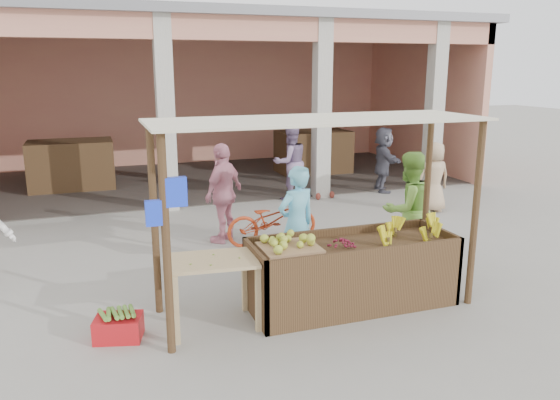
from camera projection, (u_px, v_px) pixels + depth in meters
name	position (u px, v px, depth m)	size (l,w,h in m)	color
ground	(315.00, 310.00, 6.84)	(60.00, 60.00, 0.00)	gray
market_building	(188.00, 77.00, 14.41)	(14.40, 6.40, 4.20)	tan
fruit_stall	(352.00, 275.00, 6.91)	(2.60, 0.95, 0.80)	#503820
stall_awning	(314.00, 153.00, 6.43)	(4.09, 1.35, 2.39)	#503820
banana_heap	(410.00, 232.00, 7.04)	(1.04, 0.57, 0.19)	yellow
melon_tray	(289.00, 244.00, 6.58)	(0.70, 0.61, 0.19)	#9B7450
berry_heap	(341.00, 243.00, 6.69)	(0.41, 0.34, 0.13)	maroon
side_table	(212.00, 271.00, 6.26)	(1.09, 0.78, 0.83)	tan
papaya_pile	(211.00, 251.00, 6.20)	(0.72, 0.41, 0.21)	#447E29
red_crate	(119.00, 328.00, 6.09)	(0.51, 0.37, 0.26)	red
plantain_bundle	(118.00, 313.00, 6.05)	(0.42, 0.29, 0.08)	#5A8931
produce_sacks	(325.00, 186.00, 12.52)	(0.83, 0.52, 0.63)	maroon
vendor_blue	(296.00, 220.00, 7.60)	(0.66, 0.49, 1.77)	#6BCEF0
vendor_green	(408.00, 207.00, 8.19)	(0.89, 0.52, 1.85)	#7AB541
motorcycle	(272.00, 219.00, 9.32)	(1.69, 0.58, 0.88)	#A73415
shopper_b	(224.00, 190.00, 9.34)	(1.08, 0.58, 1.84)	#D18194
shopper_c	(434.00, 173.00, 11.34)	(0.78, 0.51, 1.63)	tan
shopper_d	(383.00, 158.00, 13.18)	(1.53, 0.63, 1.65)	#4E4D5A
shopper_f	(290.00, 159.00, 12.36)	(0.92, 0.53, 1.88)	gray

